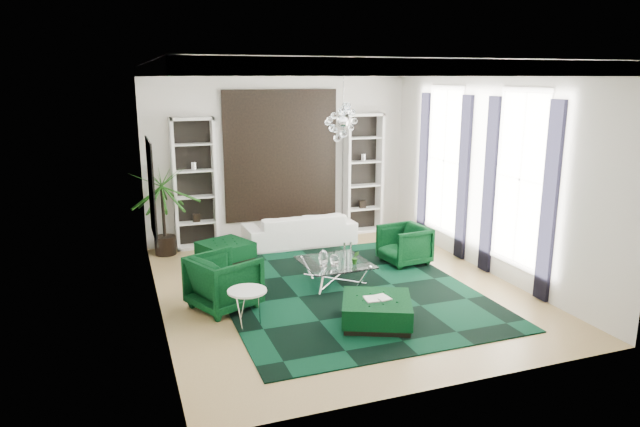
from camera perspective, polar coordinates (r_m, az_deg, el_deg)
name	(u,v)px	position (r m, az deg, el deg)	size (l,w,h in m)	color
floor	(337,288)	(10.10, 1.74, -7.49)	(6.00, 7.00, 0.02)	tan
ceiling	(339,64)	(9.43, 1.91, 14.74)	(6.00, 7.00, 0.02)	white
wall_back	(280,155)	(12.87, -3.99, 5.84)	(6.00, 0.02, 3.80)	silver
wall_front	(454,234)	(6.53, 13.27, -1.99)	(6.00, 0.02, 3.80)	silver
wall_left	(152,193)	(8.93, -16.44, 1.95)	(0.02, 7.00, 3.80)	silver
wall_right	(489,171)	(11.04, 16.54, 4.05)	(0.02, 7.00, 3.80)	silver
crown_molding	(339,71)	(9.43, 1.90, 14.07)	(6.00, 7.00, 0.18)	white
ceiling_medallion	(332,67)	(9.71, 1.23, 14.47)	(0.90, 0.90, 0.05)	white
tapestry	(281,155)	(12.82, -3.93, 5.82)	(2.50, 0.06, 2.80)	black
shelving_left	(195,184)	(12.36, -12.42, 2.90)	(0.90, 0.38, 2.80)	white
shelving_right	(363,174)	(13.42, 4.33, 3.99)	(0.90, 0.38, 2.80)	white
painting	(152,189)	(9.53, -16.42, 2.34)	(0.04, 1.30, 1.60)	black
window_near	(520,179)	(10.33, 19.38, 3.23)	(0.03, 1.10, 2.90)	white
curtain_near_a	(549,203)	(9.77, 21.96, 0.97)	(0.07, 0.30, 3.25)	black
curtain_near_b	(489,186)	(10.95, 16.58, 2.65)	(0.07, 0.30, 3.25)	black
window_far	(444,161)	(12.25, 12.33, 5.18)	(0.03, 1.10, 2.90)	white
curtain_far_a	(463,179)	(11.63, 14.15, 3.40)	(0.07, 0.30, 3.25)	black
curtain_far_b	(423,167)	(12.93, 10.31, 4.58)	(0.07, 0.30, 3.25)	black
rug	(346,291)	(9.93, 2.65, -7.73)	(4.20, 5.00, 0.02)	black
sofa	(300,229)	(12.52, -2.06, -1.58)	(2.41, 0.94, 0.70)	white
armchair_left	(224,282)	(9.23, -9.58, -6.75)	(0.94, 0.96, 0.88)	black
armchair_right	(404,245)	(11.36, 8.42, -3.11)	(0.83, 0.85, 0.77)	black
coffee_table	(335,272)	(10.25, 1.49, -5.91)	(1.16, 1.16, 0.40)	white
ottoman_side	(226,252)	(11.58, -9.42, -3.80)	(0.90, 0.90, 0.40)	black
ottoman_front	(377,311)	(8.65, 5.67, -9.73)	(1.00, 1.00, 0.40)	black
book	(377,298)	(8.57, 5.71, -8.41)	(0.39, 0.26, 0.03)	white
side_table	(248,309)	(8.58, -7.25, -9.42)	(0.58, 0.58, 0.56)	white
palm	(162,199)	(12.06, -15.48, 1.40)	(1.47, 1.47, 2.36)	#1C5214
chandelier	(343,122)	(9.88, 2.33, 9.11)	(0.76, 0.76, 0.69)	white
table_plant	(355,258)	(10.04, 3.55, -4.42)	(0.13, 0.11, 0.24)	#1C5214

